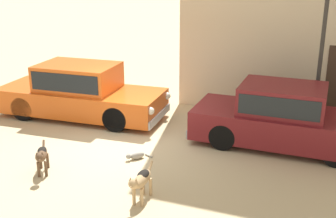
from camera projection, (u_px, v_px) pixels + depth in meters
ground_plane at (130, 142)px, 10.51m from camera, size 80.00×80.00×0.00m
parked_sedan_nearest at (80, 91)px, 12.04m from camera, size 4.85×1.99×1.51m
parked_sedan_second at (282, 116)px, 10.13m from camera, size 4.30×1.70×1.48m
stray_dog_spotted at (42, 155)px, 8.84m from camera, size 0.57×0.87×0.62m
stray_dog_tan at (141, 180)px, 7.79m from camera, size 0.22×1.03×0.65m
stray_cat at (136, 156)px, 9.59m from camera, size 0.49×0.47×0.17m
street_lamp at (324, 29)px, 10.14m from camera, size 0.22×0.22×4.23m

